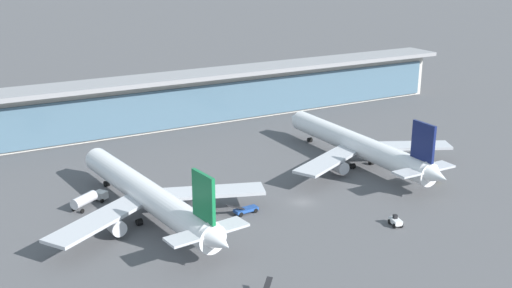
% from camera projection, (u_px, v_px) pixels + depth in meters
% --- Properties ---
extents(ground_plane, '(1200.00, 1200.00, 0.00)m').
position_uv_depth(ground_plane, '(302.00, 202.00, 124.41)').
color(ground_plane, '#515154').
extents(airliner_left_stand, '(43.98, 57.53, 15.32)m').
position_uv_depth(airliner_left_stand, '(148.00, 195.00, 115.37)').
color(airliner_left_stand, white).
rests_on(airliner_left_stand, ground).
extents(airliner_centre_stand, '(44.26, 57.37, 15.32)m').
position_uv_depth(airliner_centre_stand, '(359.00, 145.00, 144.51)').
color(airliner_centre_stand, white).
rests_on(airliner_centre_stand, ground).
extents(service_truck_near_nose_yellow, '(2.54, 3.26, 2.05)m').
position_uv_depth(service_truck_near_nose_yellow, '(430.00, 177.00, 135.54)').
color(service_truck_near_nose_yellow, yellow).
rests_on(service_truck_near_nose_yellow, ground).
extents(service_truck_under_wing_blue, '(6.88, 2.21, 2.70)m').
position_uv_depth(service_truck_under_wing_blue, '(245.00, 210.00, 118.87)').
color(service_truck_under_wing_blue, '#234C9E').
rests_on(service_truck_under_wing_blue, ground).
extents(service_truck_mid_apron_white, '(8.42, 6.61, 2.95)m').
position_uv_depth(service_truck_mid_apron_white, '(88.00, 199.00, 121.64)').
color(service_truck_mid_apron_white, silver).
rests_on(service_truck_mid_apron_white, ground).
extents(service_truck_by_tail_white, '(2.34, 3.19, 2.05)m').
position_uv_depth(service_truck_by_tail_white, '(396.00, 221.00, 113.65)').
color(service_truck_by_tail_white, silver).
rests_on(service_truck_by_tail_white, ground).
extents(terminal_building, '(183.60, 12.80, 15.20)m').
position_uv_depth(terminal_building, '(178.00, 99.00, 175.90)').
color(terminal_building, beige).
rests_on(terminal_building, ground).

